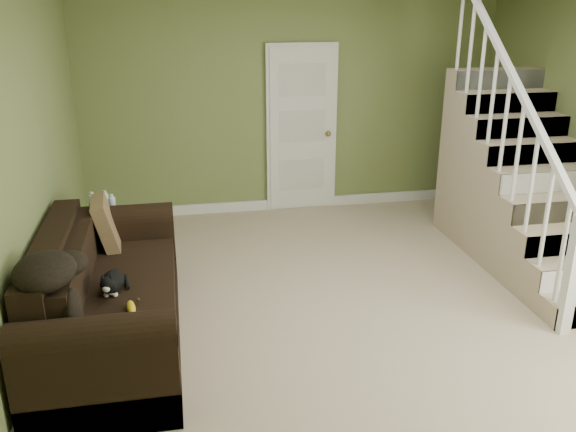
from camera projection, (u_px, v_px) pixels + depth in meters
name	position (u px, v px, depth m)	size (l,w,h in m)	color
floor	(354.00, 312.00, 5.21)	(5.00, 5.50, 0.01)	tan
wall_back	(293.00, 104.00, 7.29)	(5.00, 0.04, 2.60)	olive
wall_left	(22.00, 183.00, 4.32)	(0.04, 5.50, 2.60)	olive
baseboard_back	(293.00, 203.00, 7.69)	(5.00, 0.04, 0.12)	white
baseboard_left	(51.00, 334.00, 4.76)	(0.04, 5.50, 0.12)	white
door	(302.00, 129.00, 7.37)	(0.86, 0.12, 2.02)	white
staircase	(518.00, 193.00, 6.22)	(1.00, 2.51, 2.82)	tan
sofa	(105.00, 302.00, 4.66)	(0.98, 2.28, 0.90)	black
side_table	(109.00, 247.00, 5.73)	(0.58, 0.58, 0.84)	black
cat	(112.00, 282.00, 4.47)	(0.21, 0.44, 0.21)	black
banana	(131.00, 308.00, 4.22)	(0.06, 0.21, 0.06)	yellow
throw_pillow	(106.00, 224.00, 5.27)	(0.11, 0.45, 0.45)	#452A1B
throw_blanket	(45.00, 271.00, 3.81)	(0.38, 0.50, 0.21)	black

